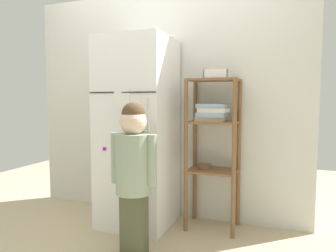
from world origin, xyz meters
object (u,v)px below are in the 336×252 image
(child_standing, at_px, (134,163))
(refrigerator, at_px, (138,133))
(fruit_bin, at_px, (217,74))
(pantry_shelf_unit, at_px, (212,132))

(child_standing, bearing_deg, refrigerator, 112.89)
(child_standing, bearing_deg, fruit_bin, 54.96)
(pantry_shelf_unit, bearing_deg, refrigerator, -168.86)
(refrigerator, distance_m, fruit_bin, 0.87)
(refrigerator, bearing_deg, fruit_bin, 11.08)
(child_standing, distance_m, fruit_bin, 1.05)
(child_standing, relative_size, fruit_bin, 5.57)
(pantry_shelf_unit, distance_m, fruit_bin, 0.50)
(refrigerator, xyz_separation_m, child_standing, (0.22, -0.53, -0.16))
(refrigerator, xyz_separation_m, fruit_bin, (0.68, 0.13, 0.51))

